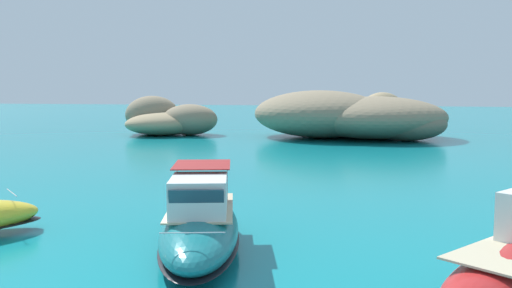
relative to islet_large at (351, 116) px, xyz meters
The scene contains 3 objects.
islet_large is the anchor object (origin of this frame).
islet_small 23.94m from the islet_large, behind, with size 15.17×13.86×5.11m.
motorboat_teal 50.16m from the islet_large, 93.13° to the right, with size 5.29×9.94×2.98m.
Camera 1 is at (4.18, -5.12, 5.87)m, focal length 37.81 mm.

